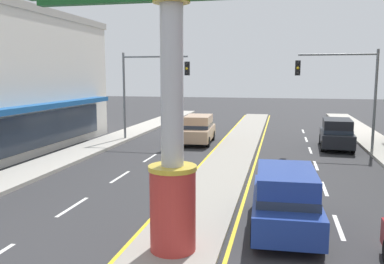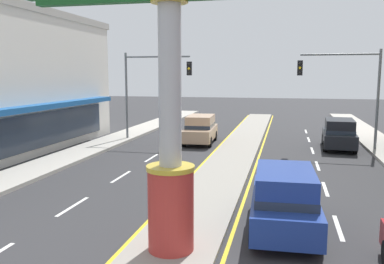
{
  "view_description": "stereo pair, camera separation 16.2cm",
  "coord_description": "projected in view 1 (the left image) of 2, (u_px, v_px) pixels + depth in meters",
  "views": [
    {
      "loc": [
        2.66,
        -3.56,
        4.68
      ],
      "look_at": [
        -0.5,
        10.83,
        2.6
      ],
      "focal_mm": 38.04,
      "sensor_mm": 36.0,
      "label": 1
    },
    {
      "loc": [
        2.82,
        -3.52,
        4.68
      ],
      "look_at": [
        -0.5,
        10.83,
        2.6
      ],
      "focal_mm": 38.04,
      "sensor_mm": 36.0,
      "label": 2
    }
  ],
  "objects": [
    {
      "name": "traffic_light_right_side",
      "position": [
        345.0,
        82.0,
        24.79
      ],
      "size": [
        4.86,
        0.46,
        6.2
      ],
      "color": "slate",
      "rests_on": "ground"
    },
    {
      "name": "district_sign",
      "position": [
        172.0,
        85.0,
        10.06
      ],
      "size": [
        7.68,
        1.25,
        8.01
      ],
      "color": "#B7332D",
      "rests_on": "median_strip"
    },
    {
      "name": "suv_near_left_lane",
      "position": [
        285.0,
        199.0,
        12.23
      ],
      "size": [
        2.11,
        4.67,
        1.9
      ],
      "color": "navy",
      "rests_on": "ground"
    },
    {
      "name": "suv_near_right_lane",
      "position": [
        337.0,
        133.0,
        25.85
      ],
      "size": [
        2.16,
        4.7,
        1.9
      ],
      "color": "black",
      "rests_on": "ground"
    },
    {
      "name": "suv_mid_left_lane",
      "position": [
        198.0,
        129.0,
        27.95
      ],
      "size": [
        2.15,
        4.69,
        1.9
      ],
      "color": "tan",
      "rests_on": "ground"
    },
    {
      "name": "sidewalk_left",
      "position": [
        60.0,
        160.0,
        22.04
      ],
      "size": [
        2.38,
        60.0,
        0.18
      ],
      "primitive_type": "cube",
      "color": "#ADA89E",
      "rests_on": "ground"
    },
    {
      "name": "lane_markings",
      "position": [
        226.0,
        167.0,
        20.76
      ],
      "size": [
        9.17,
        52.0,
        0.01
      ],
      "color": "silver",
      "rests_on": "ground"
    },
    {
      "name": "traffic_light_left_side",
      "position": [
        148.0,
        81.0,
        28.17
      ],
      "size": [
        4.86,
        0.46,
        6.2
      ],
      "color": "slate",
      "rests_on": "ground"
    },
    {
      "name": "median_strip",
      "position": [
        229.0,
        160.0,
        22.06
      ],
      "size": [
        2.43,
        52.0,
        0.14
      ],
      "primitive_type": "cube",
      "color": "gray",
      "rests_on": "ground"
    }
  ]
}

